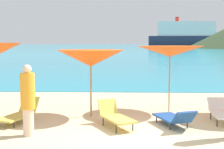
% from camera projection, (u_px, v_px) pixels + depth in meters
% --- Properties ---
extents(ground_plane, '(50.00, 100.00, 0.30)m').
position_uv_depth(ground_plane, '(127.00, 86.00, 18.07)').
color(ground_plane, beige).
extents(ocean_water, '(650.00, 440.00, 0.02)m').
position_uv_depth(ocean_water, '(123.00, 46.00, 233.40)').
color(ocean_water, teal).
rests_on(ocean_water, ground_plane).
extents(umbrella_2, '(2.08, 2.08, 2.08)m').
position_uv_depth(umbrella_2, '(91.00, 58.00, 9.74)').
color(umbrella_2, '#9E7F59').
rests_on(umbrella_2, ground_plane).
extents(umbrella_3, '(2.31, 2.31, 2.19)m').
position_uv_depth(umbrella_3, '(170.00, 51.00, 10.39)').
color(umbrella_3, '#9E7F59').
rests_on(umbrella_3, ground_plane).
extents(lounge_chair_1, '(0.65, 1.61, 0.59)m').
position_uv_depth(lounge_chair_1, '(221.00, 111.00, 9.24)').
color(lounge_chair_1, white).
rests_on(lounge_chair_1, ground_plane).
extents(lounge_chair_4, '(1.06, 1.59, 0.57)m').
position_uv_depth(lounge_chair_4, '(174.00, 118.00, 8.66)').
color(lounge_chair_4, '#1E478C').
rests_on(lounge_chair_4, ground_plane).
extents(lounge_chair_6, '(1.14, 1.46, 0.69)m').
position_uv_depth(lounge_chair_6, '(115.00, 116.00, 8.64)').
color(lounge_chair_6, '#D8BF4C').
rests_on(lounge_chair_6, ground_plane).
extents(lounge_chair_7, '(1.01, 1.52, 0.66)m').
position_uv_depth(lounge_chair_7, '(19.00, 113.00, 9.17)').
color(lounge_chair_7, '#D8BF4C').
rests_on(lounge_chair_7, ground_plane).
extents(beachgoer_0, '(0.35, 0.35, 1.77)m').
position_uv_depth(beachgoer_0, '(28.00, 99.00, 7.76)').
color(beachgoer_0, beige).
rests_on(beachgoer_0, ground_plane).
extents(cruise_ship, '(49.25, 8.11, 19.09)m').
position_uv_depth(cruise_ship, '(186.00, 35.00, 208.01)').
color(cruise_ship, '#262D47').
rests_on(cruise_ship, ocean_water).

